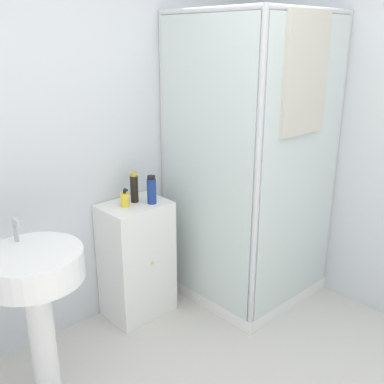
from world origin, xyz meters
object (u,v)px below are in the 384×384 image
at_px(shampoo_bottle_tall_black, 134,188).
at_px(shampoo_bottle_blue, 152,190).
at_px(sink, 36,286).
at_px(soap_dispenser, 125,200).

height_order(shampoo_bottle_tall_black, shampoo_bottle_blue, shampoo_bottle_tall_black).
bearing_deg(shampoo_bottle_tall_black, sink, -158.41).
bearing_deg(shampoo_bottle_blue, shampoo_bottle_tall_black, 124.85).
bearing_deg(shampoo_bottle_tall_black, soap_dispenser, -162.34).
relative_size(sink, shampoo_bottle_blue, 5.26).
relative_size(soap_dispenser, shampoo_bottle_tall_black, 0.61).
distance_m(soap_dispenser, shampoo_bottle_tall_black, 0.12).
xyz_separation_m(shampoo_bottle_tall_black, shampoo_bottle_blue, (0.07, -0.10, -0.01)).
relative_size(shampoo_bottle_tall_black, shampoo_bottle_blue, 1.07).
distance_m(soap_dispenser, shampoo_bottle_blue, 0.19).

